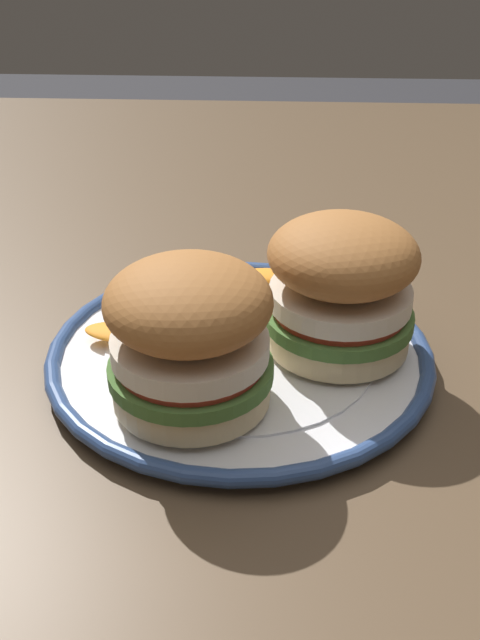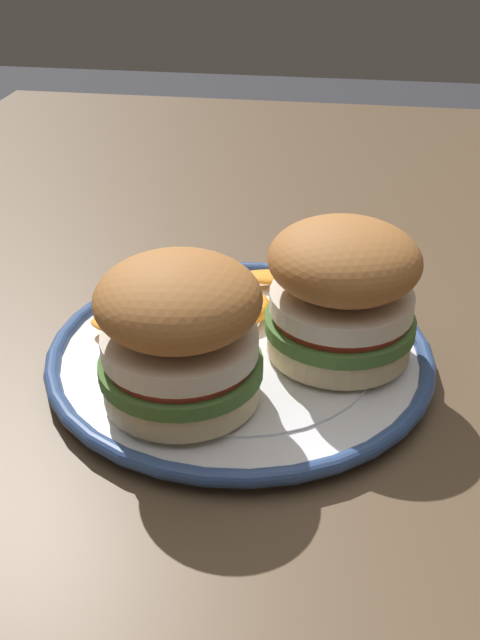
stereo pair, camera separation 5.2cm
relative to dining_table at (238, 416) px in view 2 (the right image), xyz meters
name	(u,v)px [view 2 (the right image)]	position (x,y,z in m)	size (l,w,h in m)	color
dining_table	(238,416)	(0.00, 0.00, 0.00)	(1.42, 0.98, 0.73)	brown
dinner_plate	(240,355)	(0.05, 0.01, 0.10)	(0.29, 0.29, 0.02)	white
sandwich_half_left	(342,289)	(0.04, 0.08, 0.15)	(0.15, 0.15, 0.10)	beige
sandwich_half_right	(179,331)	(0.11, -0.02, 0.15)	(0.14, 0.14, 0.10)	beige
orange_peel_curled	(243,305)	(0.00, 0.00, 0.11)	(0.06, 0.06, 0.01)	orange
orange_peel_strip_long	(277,277)	(-0.06, 0.03, 0.11)	(0.03, 0.07, 0.01)	orange
orange_peel_strip_short	(134,327)	(0.04, -0.07, 0.11)	(0.04, 0.07, 0.01)	orange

